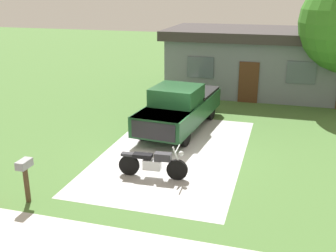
% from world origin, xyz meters
% --- Properties ---
extents(ground_plane, '(80.00, 80.00, 0.00)m').
position_xyz_m(ground_plane, '(0.00, 0.00, 0.00)').
color(ground_plane, '#466B33').
extents(driveway_pad, '(4.91, 8.46, 0.01)m').
position_xyz_m(driveway_pad, '(0.00, 0.00, 0.00)').
color(driveway_pad, '#B1B1B1').
rests_on(driveway_pad, ground).
extents(sidewalk_strip, '(36.00, 1.80, 0.01)m').
position_xyz_m(sidewalk_strip, '(0.00, -6.00, 0.00)').
color(sidewalk_strip, '#B9B9B4').
rests_on(sidewalk_strip, ground).
extents(motorcycle, '(2.21, 0.70, 1.09)m').
position_xyz_m(motorcycle, '(-0.10, -2.12, 0.47)').
color(motorcycle, black).
rests_on(motorcycle, ground).
extents(pickup_truck, '(2.52, 5.78, 1.90)m').
position_xyz_m(pickup_truck, '(-0.48, 2.70, 0.95)').
color(pickup_truck, black).
rests_on(pickup_truck, ground).
extents(mailbox, '(0.26, 0.48, 1.26)m').
position_xyz_m(mailbox, '(-2.96, -4.57, 0.98)').
color(mailbox, '#4C3823').
rests_on(mailbox, ground).
extents(neighbor_house, '(9.60, 5.60, 3.50)m').
position_xyz_m(neighbor_house, '(1.84, 10.15, 1.79)').
color(neighbor_house, slate).
rests_on(neighbor_house, ground).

